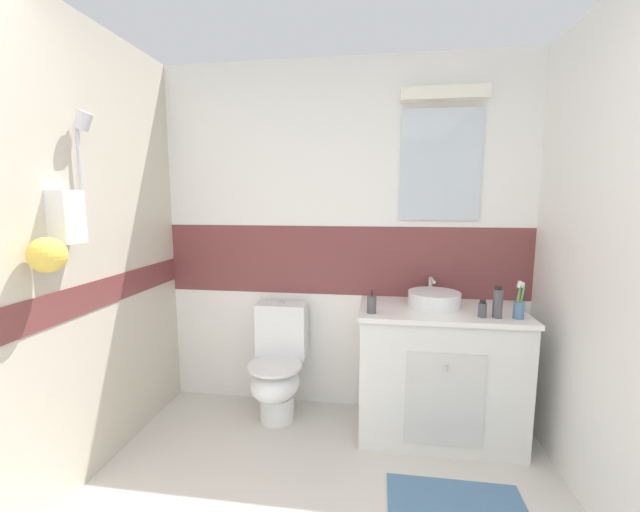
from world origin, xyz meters
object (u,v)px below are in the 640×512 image
(soap_dispenser, at_px, (372,304))
(lotion_bottle_short, at_px, (482,309))
(sink_basin, at_px, (434,299))
(shampoo_bottle_tall, at_px, (498,303))
(toothbrush_cup, at_px, (519,308))
(toilet, at_px, (278,367))

(soap_dispenser, xyz_separation_m, lotion_bottle_short, (0.65, 0.00, -0.01))
(sink_basin, bearing_deg, shampoo_bottle_tall, -30.90)
(sink_basin, relative_size, toothbrush_cup, 1.68)
(soap_dispenser, height_order, lotion_bottle_short, soap_dispenser)
(toilet, relative_size, lotion_bottle_short, 7.83)
(sink_basin, height_order, toilet, sink_basin)
(toilet, relative_size, toothbrush_cup, 3.63)
(toilet, bearing_deg, sink_basin, -0.02)
(toilet, relative_size, soap_dispenser, 5.56)
(soap_dispenser, distance_m, shampoo_bottle_tall, 0.73)
(shampoo_bottle_tall, bearing_deg, sink_basin, 149.10)
(soap_dispenser, bearing_deg, toilet, 162.49)
(toothbrush_cup, relative_size, shampoo_bottle_tall, 1.19)
(shampoo_bottle_tall, bearing_deg, toilet, 171.77)
(sink_basin, distance_m, shampoo_bottle_tall, 0.39)
(sink_basin, height_order, soap_dispenser, sink_basin)
(sink_basin, xyz_separation_m, toilet, (-1.05, 0.00, -0.53))
(toilet, height_order, toothbrush_cup, toothbrush_cup)
(toilet, bearing_deg, toothbrush_cup, -7.62)
(toilet, bearing_deg, soap_dispenser, -17.51)
(toothbrush_cup, xyz_separation_m, soap_dispenser, (-0.85, -0.00, -0.01))
(sink_basin, distance_m, soap_dispenser, 0.45)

